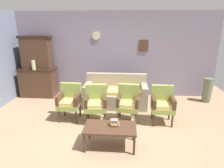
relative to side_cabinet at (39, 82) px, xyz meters
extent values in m
plane|color=#997A5B|center=(2.50, -2.25, -0.47)|extent=(7.68, 7.68, 0.00)
cube|color=gray|center=(2.50, 0.38, 0.88)|extent=(6.40, 0.06, 2.70)
cube|color=#472D1E|center=(3.40, 0.33, 1.18)|extent=(0.28, 0.02, 0.36)
cylinder|color=beige|center=(1.90, 0.33, 1.48)|extent=(0.26, 0.03, 0.26)
cube|color=#472D1E|center=(0.00, 0.00, -0.02)|extent=(1.10, 0.52, 0.90)
cube|color=black|center=(0.00, 0.00, 0.45)|extent=(1.16, 0.55, 0.03)
cube|color=#472D1E|center=(0.00, 0.08, 0.94)|extent=(0.90, 0.36, 0.95)
cube|color=black|center=(0.00, 0.08, 1.45)|extent=(0.99, 0.38, 0.08)
cylinder|color=#B7C387|center=(-0.01, -0.18, 0.61)|extent=(0.12, 0.12, 0.30)
cube|color=gray|center=(2.59, -0.65, -0.26)|extent=(1.78, 0.80, 0.42)
cube|color=gray|center=(2.59, -0.33, 0.19)|extent=(1.78, 0.16, 0.48)
cube|color=gray|center=(3.40, -0.65, 0.07)|extent=(0.16, 0.80, 0.24)
cube|color=gray|center=(1.78, -0.65, 0.07)|extent=(0.16, 0.80, 0.24)
cube|color=tan|center=(3.10, -0.69, 0.00)|extent=(0.46, 0.56, 0.10)
cube|color=tan|center=(2.59, -0.69, 0.00)|extent=(0.46, 0.56, 0.10)
cube|color=tan|center=(2.07, -0.69, 0.00)|extent=(0.46, 0.56, 0.10)
cube|color=#849947|center=(1.50, -1.59, -0.09)|extent=(0.53, 0.49, 0.12)
cube|color=tan|center=(1.50, -1.61, 0.00)|extent=(0.45, 0.42, 0.10)
cube|color=#849947|center=(1.50, -1.39, 0.20)|extent=(0.52, 0.11, 0.46)
cube|color=#472D1E|center=(1.72, -1.60, 0.08)|extent=(0.09, 0.48, 0.22)
cube|color=#472D1E|center=(1.28, -1.59, 0.08)|extent=(0.09, 0.48, 0.22)
cylinder|color=#472D1E|center=(1.70, -1.79, -0.31)|extent=(0.04, 0.04, 0.32)
cylinder|color=#472D1E|center=(1.28, -1.78, -0.31)|extent=(0.04, 0.04, 0.32)
cylinder|color=#472D1E|center=(1.71, -1.41, -0.31)|extent=(0.04, 0.04, 0.32)
cylinder|color=#472D1E|center=(1.29, -1.40, -0.31)|extent=(0.04, 0.04, 0.32)
cube|color=#849947|center=(2.17, -1.67, -0.09)|extent=(0.57, 0.53, 0.12)
cube|color=tan|center=(2.17, -1.69, 0.00)|extent=(0.48, 0.45, 0.10)
cube|color=#849947|center=(2.15, -1.47, 0.20)|extent=(0.53, 0.15, 0.46)
cube|color=#472D1E|center=(2.39, -1.64, 0.08)|extent=(0.13, 0.49, 0.22)
cube|color=#472D1E|center=(1.95, -1.69, 0.08)|extent=(0.13, 0.49, 0.22)
cylinder|color=#472D1E|center=(2.40, -1.83, -0.31)|extent=(0.04, 0.04, 0.32)
cylinder|color=#472D1E|center=(1.98, -1.88, -0.31)|extent=(0.04, 0.04, 0.32)
cylinder|color=#472D1E|center=(2.36, -1.46, -0.31)|extent=(0.04, 0.04, 0.32)
cylinder|color=#472D1E|center=(1.94, -1.50, -0.31)|extent=(0.04, 0.04, 0.32)
cube|color=#849947|center=(2.94, -1.59, -0.09)|extent=(0.56, 0.52, 0.12)
cube|color=tan|center=(2.93, -1.61, 0.00)|extent=(0.47, 0.44, 0.10)
cube|color=#849947|center=(2.95, -1.39, 0.20)|extent=(0.53, 0.14, 0.46)
cube|color=#472D1E|center=(3.15, -1.60, 0.08)|extent=(0.12, 0.48, 0.22)
cube|color=#472D1E|center=(2.72, -1.57, 0.08)|extent=(0.12, 0.48, 0.22)
cylinder|color=#472D1E|center=(3.13, -1.79, -0.31)|extent=(0.04, 0.04, 0.32)
cylinder|color=#472D1E|center=(2.71, -1.76, -0.31)|extent=(0.04, 0.04, 0.32)
cylinder|color=#472D1E|center=(3.16, -1.41, -0.31)|extent=(0.04, 0.04, 0.32)
cylinder|color=#472D1E|center=(2.74, -1.38, -0.31)|extent=(0.04, 0.04, 0.32)
cube|color=#849947|center=(3.76, -1.60, -0.09)|extent=(0.53, 0.49, 0.12)
cube|color=tan|center=(3.76, -1.62, 0.00)|extent=(0.45, 0.41, 0.10)
cube|color=#849947|center=(3.76, -1.40, 0.20)|extent=(0.52, 0.11, 0.46)
cube|color=#472D1E|center=(3.98, -1.61, 0.08)|extent=(0.09, 0.48, 0.22)
cube|color=#472D1E|center=(3.54, -1.60, 0.08)|extent=(0.09, 0.48, 0.22)
cylinder|color=#472D1E|center=(3.97, -1.80, -0.31)|extent=(0.04, 0.04, 0.32)
cylinder|color=#472D1E|center=(3.55, -1.79, -0.31)|extent=(0.04, 0.04, 0.32)
cylinder|color=#472D1E|center=(3.97, -1.42, -0.31)|extent=(0.04, 0.04, 0.32)
cylinder|color=#472D1E|center=(3.55, -1.41, -0.31)|extent=(0.04, 0.04, 0.32)
cube|color=#472D1E|center=(2.60, -2.64, -0.07)|extent=(1.00, 0.56, 0.04)
cylinder|color=#472D1E|center=(2.14, -2.40, -0.28)|extent=(0.04, 0.04, 0.38)
cylinder|color=#472D1E|center=(3.06, -2.40, -0.28)|extent=(0.04, 0.04, 0.38)
cylinder|color=#472D1E|center=(2.14, -2.88, -0.28)|extent=(0.04, 0.04, 0.38)
cylinder|color=#472D1E|center=(3.06, -2.88, -0.28)|extent=(0.04, 0.04, 0.38)
cube|color=#A45CB2|center=(2.70, -2.58, -0.04)|extent=(0.15, 0.08, 0.02)
cube|color=tan|center=(2.68, -2.60, -0.02)|extent=(0.12, 0.10, 0.02)
cube|color=tan|center=(2.69, -2.59, 0.00)|extent=(0.16, 0.10, 0.02)
cube|color=olive|center=(2.70, -2.59, 0.02)|extent=(0.13, 0.08, 0.02)
cube|color=tan|center=(2.69, -2.58, 0.05)|extent=(0.10, 0.08, 0.03)
cube|color=gray|center=(2.68, -2.58, 0.07)|extent=(0.14, 0.11, 0.02)
cylinder|color=#5F6C4C|center=(5.35, -0.10, -0.10)|extent=(0.26, 0.26, 0.74)
camera|label=1|loc=(2.90, -5.97, 1.84)|focal=31.45mm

